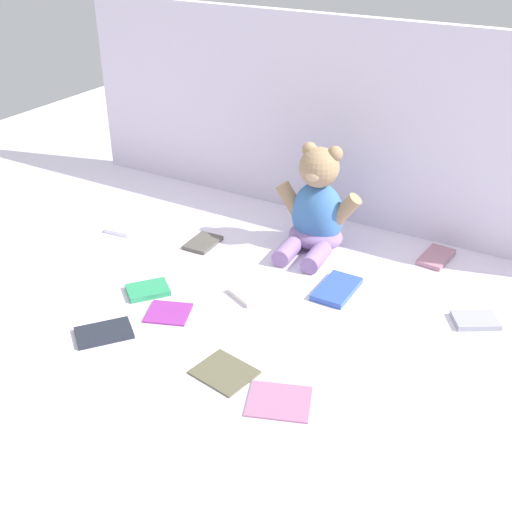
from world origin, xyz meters
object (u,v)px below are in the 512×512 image
object	(u,v)px
teddy_bear	(316,211)
book_case_3	(337,289)
book_case_4	(124,227)
book_case_0	(257,290)
book_case_6	(475,320)
book_case_2	(436,257)
book_case_9	(104,333)
book_case_5	(224,371)
book_case_7	(168,312)
book_case_8	(203,243)
book_case_10	(279,401)
book_case_1	(148,290)

from	to	relation	value
teddy_bear	book_case_3	world-z (taller)	teddy_bear
book_case_4	teddy_bear	bearing A→B (deg)	12.28
book_case_0	book_case_6	xyz separation A→B (m)	(0.48, 0.14, -0.00)
book_case_0	book_case_2	size ratio (longest dim) A/B	0.99
book_case_2	book_case_9	xyz separation A→B (m)	(-0.53, -0.69, -0.00)
book_case_9	book_case_6	bearing A→B (deg)	71.86
book_case_3	book_case_5	distance (m)	0.40
book_case_5	book_case_7	size ratio (longest dim) A/B	1.18
book_case_3	book_case_7	xyz separation A→B (m)	(-0.29, -0.28, -0.00)
book_case_2	book_case_8	distance (m)	0.62
book_case_5	book_case_9	bearing A→B (deg)	-75.49
teddy_bear	book_case_9	world-z (taller)	teddy_bear
book_case_5	book_case_8	size ratio (longest dim) A/B	1.11
book_case_3	book_case_9	size ratio (longest dim) A/B	1.15
teddy_bear	book_case_9	xyz separation A→B (m)	(-0.22, -0.59, -0.10)
book_case_10	book_case_7	bearing A→B (deg)	-130.92
book_case_7	teddy_bear	bearing A→B (deg)	-39.64
book_case_5	book_case_8	distance (m)	0.54
book_case_3	book_case_5	world-z (taller)	book_case_3
book_case_0	book_case_9	distance (m)	0.37
book_case_5	book_case_10	size ratio (longest dim) A/B	0.96
book_case_7	book_case_8	distance (m)	0.34
book_case_4	book_case_5	distance (m)	0.70
teddy_bear	book_case_7	bearing A→B (deg)	-112.66
teddy_bear	book_case_6	world-z (taller)	teddy_bear
book_case_2	book_case_7	distance (m)	0.72
book_case_3	book_case_6	distance (m)	0.32
book_case_6	book_case_9	xyz separation A→B (m)	(-0.69, -0.45, -0.00)
teddy_bear	book_case_10	world-z (taller)	teddy_bear
book_case_7	book_case_9	distance (m)	0.15
book_case_4	book_case_5	xyz separation A→B (m)	(0.59, -0.39, -0.00)
book_case_1	book_case_2	size ratio (longest dim) A/B	0.83
book_case_5	book_case_7	xyz separation A→B (m)	(-0.22, 0.11, 0.00)
teddy_bear	book_case_7	xyz separation A→B (m)	(-0.15, -0.45, -0.10)
teddy_bear	book_case_10	size ratio (longest dim) A/B	2.43
book_case_1	book_case_8	distance (m)	0.27
book_case_1	book_case_3	xyz separation A→B (m)	(0.39, 0.23, 0.00)
book_case_3	book_case_9	xyz separation A→B (m)	(-0.37, -0.41, -0.00)
book_case_0	book_case_10	world-z (taller)	book_case_0
book_case_7	book_case_0	bearing A→B (deg)	-57.37
book_case_2	book_case_7	xyz separation A→B (m)	(-0.45, -0.55, -0.00)
book_case_0	book_case_4	world-z (taller)	same
teddy_bear	book_case_10	xyz separation A→B (m)	(0.21, -0.58, -0.10)
book_case_5	book_case_0	bearing A→B (deg)	-152.40
book_case_5	book_case_7	world-z (taller)	same
teddy_bear	book_case_8	size ratio (longest dim) A/B	2.79
book_case_8	book_case_9	size ratio (longest dim) A/B	0.87
book_case_4	book_case_10	bearing A→B (deg)	-36.14
book_case_8	book_case_4	bearing A→B (deg)	-173.38
book_case_7	book_case_10	xyz separation A→B (m)	(0.36, -0.13, -0.00)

